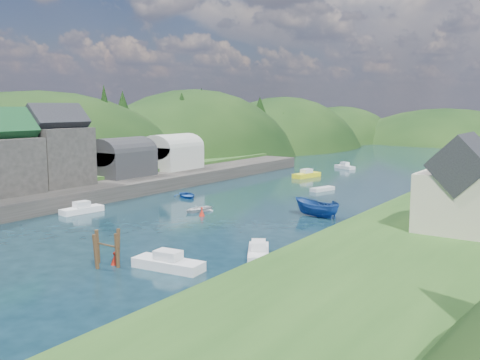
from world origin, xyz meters
The scene contains 12 objects.
ground centered at (0.00, 50.00, 0.00)m, with size 600.00×600.00×0.00m, color black.
hillside_left centered at (-45.00, 75.00, -8.03)m, with size 44.00×245.56×52.00m.
far_hills centered at (1.22, 174.01, -10.80)m, with size 103.00×68.00×44.00m.
hill_trees centered at (0.41, 64.68, 11.09)m, with size 91.13×150.17×12.28m.
quay_left centered at (-24.00, 20.00, 1.00)m, with size 12.00×110.00×2.00m, color #2D2B28.
terrace_left_grass centered at (-31.00, 20.00, 1.25)m, with size 12.00×110.00×2.50m, color #234719.
boat_sheds centered at (-26.00, 39.00, 5.27)m, with size 7.00×21.00×7.50m.
terrace_right centered at (25.00, 40.00, 1.20)m, with size 16.00×120.00×2.40m, color #234719.
piling_cluster_far centered at (3.46, 3.56, 1.15)m, with size 2.82×2.67×3.43m.
channel_buoy_near centered at (3.84, 4.01, 0.48)m, with size 0.70×0.70×1.10m.
channel_buoy_far centered at (-2.36, 23.40, 0.48)m, with size 0.70×0.70×1.10m.
moored_boats centered at (0.85, 28.37, 0.59)m, with size 33.07×88.97×2.30m.
Camera 1 is at (36.61, -25.53, 13.11)m, focal length 40.00 mm.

